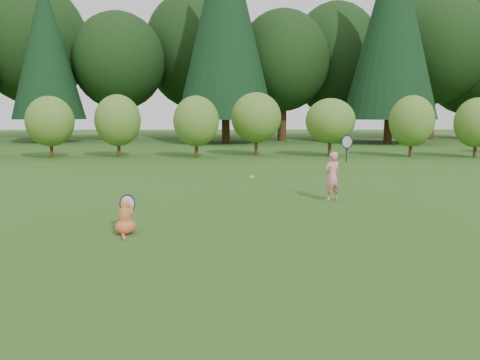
{
  "coord_description": "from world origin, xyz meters",
  "views": [
    {
      "loc": [
        0.05,
        -6.99,
        1.79
      ],
      "look_at": [
        0.2,
        0.8,
        0.7
      ],
      "focal_mm": 35.0,
      "sensor_mm": 36.0,
      "label": 1
    }
  ],
  "objects": [
    {
      "name": "ground",
      "position": [
        0.0,
        0.0,
        0.0
      ],
      "size": [
        100.0,
        100.0,
        0.0
      ],
      "primitive_type": "plane",
      "color": "#294914",
      "rests_on": "ground"
    },
    {
      "name": "shrub_row",
      "position": [
        0.0,
        13.0,
        1.4
      ],
      "size": [
        28.0,
        3.0,
        2.8
      ],
      "primitive_type": null,
      "color": "#477223",
      "rests_on": "ground"
    },
    {
      "name": "woodland_backdrop",
      "position": [
        0.0,
        23.0,
        7.5
      ],
      "size": [
        48.0,
        10.0,
        15.0
      ],
      "primitive_type": null,
      "color": "black",
      "rests_on": "ground"
    },
    {
      "name": "child",
      "position": [
        2.17,
        2.64,
        0.54
      ],
      "size": [
        0.59,
        0.41,
        1.54
      ],
      "rotation": [
        0.0,
        0.0,
        3.55
      ],
      "color": "pink",
      "rests_on": "ground"
    },
    {
      "name": "cat",
      "position": [
        -1.56,
        -0.03,
        0.27
      ],
      "size": [
        0.41,
        0.71,
        0.72
      ],
      "rotation": [
        0.0,
        0.0,
        -0.13
      ],
      "color": "#BE5224",
      "rests_on": "ground"
    },
    {
      "name": "tennis_ball",
      "position": [
        0.42,
        1.3,
        0.68
      ],
      "size": [
        0.07,
        0.07,
        0.07
      ],
      "color": "#C7D519",
      "rests_on": "ground"
    }
  ]
}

